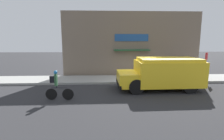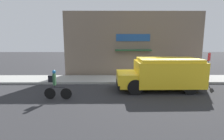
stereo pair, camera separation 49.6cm
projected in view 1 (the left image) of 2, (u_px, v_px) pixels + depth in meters
name	position (u px, v px, depth m)	size (l,w,h in m)	color
ground_plane	(137.00, 84.00, 12.85)	(70.00, 70.00, 0.00)	#2B2B2D
sidewalk	(134.00, 79.00, 14.12)	(28.00, 2.61, 0.16)	#999993
storefront	(132.00, 45.00, 15.22)	(12.03, 0.80, 5.62)	#756656
school_bus	(163.00, 73.00, 11.32)	(5.35, 2.78, 2.06)	yellow
cyclist	(57.00, 86.00, 9.34)	(1.53, 0.21, 1.62)	black
stop_sign_post	(206.00, 61.00, 13.57)	(0.45, 0.45, 2.13)	slate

